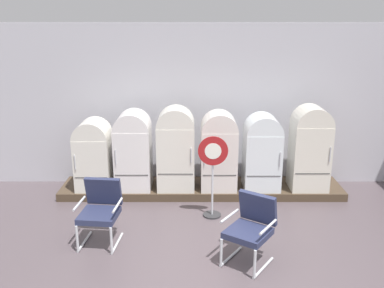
% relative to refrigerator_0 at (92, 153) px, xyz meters
% --- Properties ---
extents(ground, '(12.00, 10.00, 0.05)m').
position_rel_refrigerator_0_xyz_m(ground, '(2.09, -2.92, -0.89)').
color(ground, '#53474C').
extents(back_wall, '(11.76, 0.12, 3.28)m').
position_rel_refrigerator_0_xyz_m(back_wall, '(2.09, 0.74, 0.78)').
color(back_wall, silver).
rests_on(back_wall, ground).
extents(display_plinth, '(5.55, 0.95, 0.16)m').
position_rel_refrigerator_0_xyz_m(display_plinth, '(2.09, 0.10, -0.79)').
color(display_plinth, '#493929').
rests_on(display_plinth, ground).
extents(refrigerator_0, '(0.66, 0.69, 1.36)m').
position_rel_refrigerator_0_xyz_m(refrigerator_0, '(0.00, 0.00, 0.00)').
color(refrigerator_0, silver).
rests_on(refrigerator_0, display_plinth).
extents(refrigerator_1, '(0.68, 0.72, 1.52)m').
position_rel_refrigerator_0_xyz_m(refrigerator_1, '(0.77, 0.01, 0.09)').
color(refrigerator_1, white).
rests_on(refrigerator_1, display_plinth).
extents(refrigerator_2, '(0.71, 0.62, 1.61)m').
position_rel_refrigerator_0_xyz_m(refrigerator_2, '(1.59, -0.03, 0.14)').
color(refrigerator_2, silver).
rests_on(refrigerator_2, display_plinth).
extents(refrigerator_3, '(0.69, 0.65, 1.52)m').
position_rel_refrigerator_0_xyz_m(refrigerator_3, '(2.42, -0.02, 0.09)').
color(refrigerator_3, silver).
rests_on(refrigerator_3, display_plinth).
extents(refrigerator_4, '(0.69, 0.67, 1.47)m').
position_rel_refrigerator_0_xyz_m(refrigerator_4, '(3.25, -0.01, 0.06)').
color(refrigerator_4, white).
rests_on(refrigerator_4, display_plinth).
extents(refrigerator_5, '(0.70, 0.65, 1.63)m').
position_rel_refrigerator_0_xyz_m(refrigerator_5, '(4.16, -0.02, 0.15)').
color(refrigerator_5, silver).
rests_on(refrigerator_5, display_plinth).
extents(armchair_left, '(0.68, 0.73, 0.99)m').
position_rel_refrigerator_0_xyz_m(armchair_left, '(0.49, -1.82, -0.31)').
color(armchair_left, silver).
rests_on(armchair_left, ground).
extents(armchair_right, '(0.85, 0.88, 0.99)m').
position_rel_refrigerator_0_xyz_m(armchair_right, '(2.74, -2.39, -0.31)').
color(armchair_right, silver).
rests_on(armchair_right, ground).
extents(sign_stand, '(0.51, 0.32, 1.47)m').
position_rel_refrigerator_0_xyz_m(sign_stand, '(2.26, -0.96, -0.11)').
color(sign_stand, '#2D2D30').
rests_on(sign_stand, ground).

